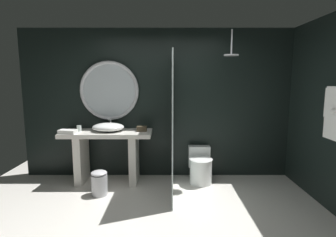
{
  "coord_description": "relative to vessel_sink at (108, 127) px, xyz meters",
  "views": [
    {
      "loc": [
        0.16,
        -2.77,
        1.73
      ],
      "look_at": [
        0.16,
        0.86,
        1.19
      ],
      "focal_mm": 28.19,
      "sensor_mm": 36.0,
      "label": 1
    }
  ],
  "objects": [
    {
      "name": "toilet",
      "position": [
        1.54,
        -0.01,
        -0.68
      ],
      "size": [
        0.39,
        0.55,
        0.58
      ],
      "color": "white",
      "rests_on": "ground_plane"
    },
    {
      "name": "vanity_counter",
      "position": [
        -0.02,
        -0.0,
        -0.37
      ],
      "size": [
        1.48,
        0.58,
        0.88
      ],
      "color": "silver",
      "rests_on": "ground_plane"
    },
    {
      "name": "tumbler_cup",
      "position": [
        -0.49,
        0.01,
        -0.02
      ],
      "size": [
        0.08,
        0.08,
        0.1
      ],
      "primitive_type": "cylinder",
      "color": "silver",
      "rests_on": "vanity_counter"
    },
    {
      "name": "side_wall_right",
      "position": [
        3.19,
        -0.78,
        0.35
      ],
      "size": [
        0.1,
        2.47,
        2.6
      ],
      "primitive_type": "cube",
      "color": "black",
      "rests_on": "ground_plane"
    },
    {
      "name": "tissue_box",
      "position": [
        0.56,
        -0.0,
        -0.03
      ],
      "size": [
        0.16,
        0.1,
        0.09
      ],
      "primitive_type": "cube",
      "color": "#3D3323",
      "rests_on": "vanity_counter"
    },
    {
      "name": "shower_glass_panel",
      "position": [
        1.05,
        -0.36,
        0.11
      ],
      "size": [
        0.02,
        1.34,
        2.12
      ],
      "primitive_type": "cube",
      "color": "silver",
      "rests_on": "ground_plane"
    },
    {
      "name": "round_wall_mirror",
      "position": [
        -0.02,
        0.27,
        0.59
      ],
      "size": [
        1.02,
        0.06,
        1.02
      ],
      "color": "silver"
    },
    {
      "name": "waste_bin",
      "position": [
        -0.04,
        -0.53,
        -0.76
      ],
      "size": [
        0.24,
        0.24,
        0.38
      ],
      "color": "silver",
      "rests_on": "ground_plane"
    },
    {
      "name": "rain_shower_head",
      "position": [
        1.98,
        -0.1,
        1.2
      ],
      "size": [
        0.23,
        0.23,
        0.4
      ],
      "color": "silver"
    },
    {
      "name": "folded_hand_towel",
      "position": [
        -0.61,
        -0.19,
        -0.04
      ],
      "size": [
        0.3,
        0.19,
        0.06
      ],
      "primitive_type": "cube",
      "rotation": [
        0.0,
        0.0,
        -0.17
      ],
      "color": "white",
      "rests_on": "vanity_counter"
    },
    {
      "name": "ground_plane",
      "position": [
        0.84,
        -1.54,
        -0.95
      ],
      "size": [
        5.76,
        5.76,
        0.0
      ],
      "primitive_type": "plane",
      "color": "silver"
    },
    {
      "name": "back_wall_panel",
      "position": [
        0.84,
        0.36,
        0.35
      ],
      "size": [
        4.8,
        0.1,
        2.6
      ],
      "primitive_type": "cube",
      "color": "black",
      "rests_on": "ground_plane"
    },
    {
      "name": "vessel_sink",
      "position": [
        0.0,
        0.0,
        0.0
      ],
      "size": [
        0.53,
        0.43,
        0.2
      ],
      "color": "white",
      "rests_on": "vanity_counter"
    }
  ]
}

